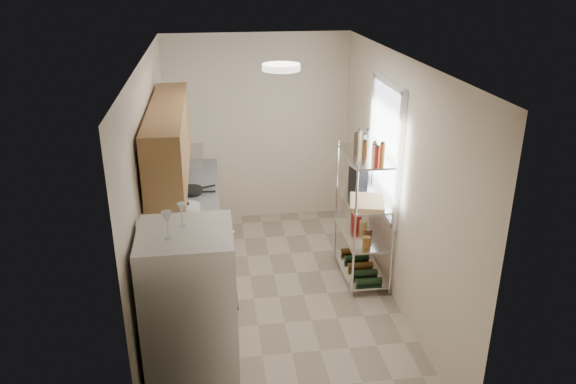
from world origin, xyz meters
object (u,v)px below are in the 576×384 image
object	(u,v)px
refrigerator	(192,329)
rice_cooker	(188,214)
cutting_board	(367,202)
frying_pan_large	(190,190)
espresso_machine	(358,176)

from	to	relation	value
refrigerator	rice_cooker	xyz separation A→B (m)	(-0.06, 1.77, 0.17)
refrigerator	cutting_board	world-z (taller)	refrigerator
frying_pan_large	espresso_machine	xyz separation A→B (m)	(1.94, -0.37, 0.21)
rice_cooker	cutting_board	size ratio (longest dim) A/B	0.54
cutting_board	frying_pan_large	bearing A→B (deg)	155.79
cutting_board	refrigerator	bearing A→B (deg)	-136.60
refrigerator	espresso_machine	world-z (taller)	refrigerator
refrigerator	rice_cooker	world-z (taller)	refrigerator
refrigerator	cutting_board	distance (m)	2.57
frying_pan_large	cutting_board	bearing A→B (deg)	-48.37
refrigerator	espresso_machine	size ratio (longest dim) A/B	6.67
rice_cooker	cutting_board	bearing A→B (deg)	-0.27
refrigerator	espresso_machine	distance (m)	2.95
rice_cooker	espresso_machine	distance (m)	2.00
frying_pan_large	refrigerator	bearing A→B (deg)	-112.97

